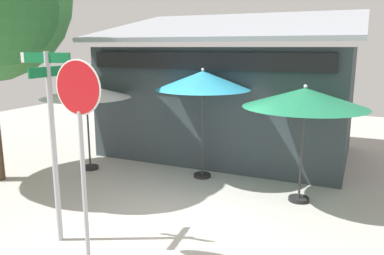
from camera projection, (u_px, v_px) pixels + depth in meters
The scene contains 7 objects.
ground_plane at pixel (178, 224), 7.34m from camera, with size 28.00×28.00×0.10m, color #ADA8A0.
cafe_building at pixel (229, 97), 12.00m from camera, with size 7.60×5.03×4.45m.
street_sign_post at pixel (52, 130), 6.26m from camera, with size 0.92×0.86×3.22m.
stop_sign at pixel (80, 122), 5.64m from camera, with size 0.82×0.07×3.12m.
patio_umbrella_ivory_left at pixel (86, 92), 10.09m from camera, with size 2.36×2.36×2.37m.
patio_umbrella_teal_center at pixel (203, 81), 9.37m from camera, with size 2.35×2.35×2.78m.
patio_umbrella_forest_green_right at pixel (305, 98), 7.88m from camera, with size 2.56×2.56×2.53m.
Camera 1 is at (3.02, -6.10, 3.28)m, focal length 35.86 mm.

